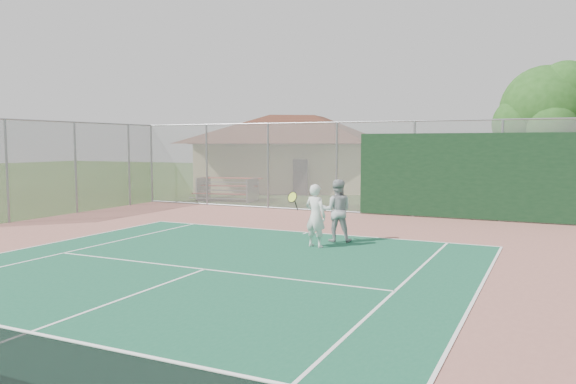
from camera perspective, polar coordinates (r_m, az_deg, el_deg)
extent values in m
cylinder|color=gray|center=(26.38, -13.69, 2.79)|extent=(0.08, 0.08, 3.50)
cylinder|color=gray|center=(24.60, -8.26, 2.73)|extent=(0.08, 0.08, 3.50)
cylinder|color=gray|center=(23.07, -2.04, 2.63)|extent=(0.08, 0.08, 3.50)
cylinder|color=gray|center=(21.84, 4.96, 2.49)|extent=(0.08, 0.08, 3.50)
cylinder|color=gray|center=(20.98, 12.66, 2.28)|extent=(0.08, 0.08, 3.50)
cylinder|color=gray|center=(20.53, 20.85, 2.02)|extent=(0.08, 0.08, 3.50)
cylinder|color=gray|center=(21.51, 7.51, 7.09)|extent=(20.00, 0.05, 0.05)
cylinder|color=gray|center=(21.66, 7.40, -2.07)|extent=(20.00, 0.05, 0.05)
cube|color=#999EA0|center=(21.51, 7.45, 2.42)|extent=(20.00, 0.02, 3.50)
cube|color=black|center=(20.49, 20.82, 1.45)|extent=(10.00, 0.04, 3.00)
cylinder|color=gray|center=(25.24, -15.84, 2.65)|extent=(0.08, 0.08, 3.50)
cylinder|color=gray|center=(23.07, -20.77, 2.31)|extent=(0.08, 0.08, 3.50)
cylinder|color=gray|center=(21.11, -26.65, 1.89)|extent=(0.08, 0.08, 3.50)
cube|color=#999EA0|center=(23.07, -20.77, 2.31)|extent=(0.02, 9.00, 3.50)
cube|color=#CCB182|center=(32.87, 1.00, 2.62)|extent=(12.53, 10.47, 2.67)
cube|color=brown|center=(32.84, 1.00, 5.03)|extent=(13.10, 11.04, 0.16)
pyramid|color=brown|center=(32.88, 1.00, 7.75)|extent=(13.78, 11.51, 1.60)
cube|color=black|center=(28.89, 1.25, 1.49)|extent=(0.80, 0.06, 1.87)
cube|color=#B33B29|center=(26.28, -6.77, -0.19)|extent=(2.91, 0.86, 0.05)
cube|color=#B2B5BA|center=(26.09, -7.05, -0.66)|extent=(2.90, 0.83, 0.04)
cube|color=#B33B29|center=(26.70, -6.17, 0.63)|extent=(2.91, 0.86, 0.05)
cube|color=#B2B5BA|center=(26.51, -6.44, 0.17)|extent=(2.90, 0.83, 0.04)
cube|color=#B33B29|center=(27.13, -5.59, 1.42)|extent=(2.91, 0.86, 0.05)
cube|color=#B2B5BA|center=(26.94, -5.85, 0.98)|extent=(2.90, 0.83, 0.04)
cube|color=#B2B5BA|center=(27.45, -8.58, 0.42)|extent=(0.41, 1.72, 1.07)
cube|color=#B2B5BA|center=(26.03, -3.62, 0.21)|extent=(0.41, 1.72, 1.07)
cylinder|color=#361F13|center=(24.97, 24.52, 1.93)|extent=(0.40, 0.40, 3.12)
sphere|color=#1F4B17|center=(24.98, 24.73, 7.56)|extent=(3.57, 3.57, 3.57)
sphere|color=#1F4B17|center=(25.30, 26.99, 6.43)|extent=(2.45, 2.45, 2.45)
sphere|color=#1F4B17|center=(24.54, 22.57, 6.39)|extent=(2.23, 2.23, 2.23)
sphere|color=#1F4B17|center=(23.95, 25.17, 6.07)|extent=(2.01, 2.01, 2.01)
sphere|color=#1F4B17|center=(25.87, 23.99, 6.99)|extent=(2.23, 2.23, 2.23)
sphere|color=#1F4B17|center=(24.81, 26.35, 9.33)|extent=(2.23, 2.23, 2.23)
imported|color=silver|center=(14.47, 2.81, -2.49)|extent=(0.66, 0.51, 1.63)
imported|color=#A4A7AA|center=(15.31, 4.99, -1.96)|extent=(0.99, 0.87, 1.70)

